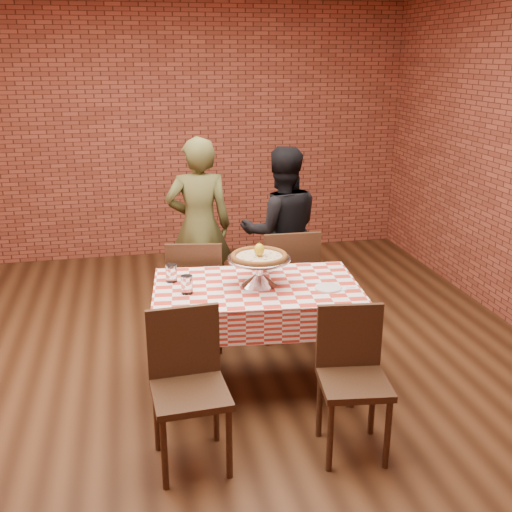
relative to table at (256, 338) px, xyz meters
name	(u,v)px	position (x,y,z in m)	size (l,w,h in m)	color
ground	(198,382)	(-0.40, 0.14, -0.38)	(6.00, 6.00, 0.00)	black
back_wall	(161,127)	(-0.40, 3.14, 1.08)	(5.50, 5.50, 0.00)	brown
table	(256,338)	(0.00, 0.00, 0.00)	(1.34, 0.80, 0.75)	#3B2416
tablecloth	(256,301)	(0.00, 0.00, 0.27)	(1.37, 0.84, 0.23)	red
pizza_stand	(259,271)	(0.02, 0.01, 0.48)	(0.43, 0.43, 0.19)	silver
pizza	(259,257)	(0.02, 0.01, 0.58)	(0.38, 0.38, 0.03)	beige
lemon	(259,250)	(0.02, 0.01, 0.63)	(0.07, 0.07, 0.09)	yellow
water_glass_left	(187,285)	(-0.46, -0.04, 0.44)	(0.08, 0.08, 0.12)	white
water_glass_right	(171,273)	(-0.54, 0.19, 0.44)	(0.08, 0.08, 0.12)	white
side_plate	(328,288)	(0.45, -0.16, 0.39)	(0.17, 0.17, 0.01)	white
sweetener_packet_a	(342,290)	(0.53, -0.20, 0.39)	(0.05, 0.04, 0.01)	white
sweetener_packet_b	(351,287)	(0.60, -0.16, 0.39)	(0.05, 0.04, 0.01)	white
condiment_caddy	(264,262)	(0.11, 0.25, 0.45)	(0.10, 0.08, 0.14)	silver
chair_near_left	(190,395)	(-0.53, -0.75, 0.07)	(0.41, 0.41, 0.89)	#3B2416
chair_near_right	(354,386)	(0.39, -0.83, 0.06)	(0.38, 0.38, 0.86)	#3B2416
chair_far_left	(197,291)	(-0.32, 0.75, 0.07)	(0.42, 0.42, 0.90)	#3B2416
chair_far_right	(286,281)	(0.41, 0.78, 0.09)	(0.44, 0.44, 0.93)	#3B2416
diner_olive	(199,227)	(-0.21, 1.42, 0.41)	(0.57, 0.37, 1.57)	brown
diner_black	(281,232)	(0.49, 1.25, 0.37)	(0.72, 0.56, 1.49)	black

